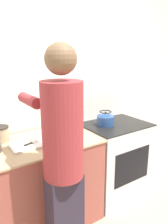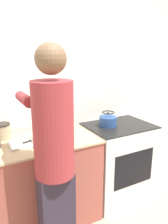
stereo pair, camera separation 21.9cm
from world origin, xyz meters
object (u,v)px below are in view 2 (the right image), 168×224
(oven, at_px, (118,161))
(cutting_board, at_px, (31,142))
(person, at_px, (54,155))
(kettle, at_px, (108,120))
(canister_jar, at_px, (2,131))
(knife, at_px, (33,140))

(oven, relative_size, cutting_board, 2.38)
(person, xyz_separation_m, kettle, (0.86, 0.55, -0.01))
(oven, distance_m, person, 1.24)
(oven, relative_size, canister_jar, 5.69)
(cutting_board, xyz_separation_m, knife, (0.03, 0.02, 0.01))
(person, distance_m, cutting_board, 0.52)
(person, relative_size, knife, 7.94)
(oven, xyz_separation_m, canister_jar, (-1.25, 0.25, 0.52))
(cutting_board, xyz_separation_m, canister_jar, (-0.21, 0.26, 0.07))
(person, bearing_deg, kettle, 32.57)
(oven, relative_size, kettle, 4.67)
(person, distance_m, canister_jar, 0.81)
(kettle, bearing_deg, cutting_board, -177.34)
(knife, bearing_deg, cutting_board, -158.82)
(person, bearing_deg, cutting_board, 94.96)
(cutting_board, distance_m, kettle, 0.91)
(knife, relative_size, canister_jar, 1.41)
(knife, distance_m, canister_jar, 0.34)
(person, xyz_separation_m, cutting_board, (-0.04, 0.51, -0.08))
(kettle, height_order, canister_jar, kettle)
(person, xyz_separation_m, canister_jar, (-0.26, 0.76, -0.01))
(oven, relative_size, person, 0.51)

